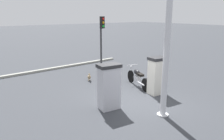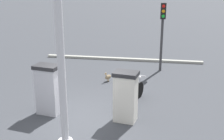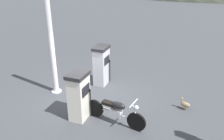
# 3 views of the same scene
# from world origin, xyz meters

# --- Properties ---
(ground_plane) EXTENTS (120.00, 120.00, 0.00)m
(ground_plane) POSITION_xyz_m (0.00, 0.00, 0.00)
(ground_plane) COLOR #383A3F
(fuel_pump_near) EXTENTS (0.66, 0.80, 1.63)m
(fuel_pump_near) POSITION_xyz_m (0.03, -1.28, 0.83)
(fuel_pump_near) COLOR silver
(fuel_pump_near) RESTS_ON ground
(fuel_pump_far) EXTENTS (0.65, 0.86, 1.68)m
(fuel_pump_far) POSITION_xyz_m (0.03, 1.29, 0.85)
(fuel_pump_far) COLOR silver
(fuel_pump_far) RESTS_ON ground
(motorcycle_near_pump) EXTENTS (2.05, 0.83, 0.94)m
(motorcycle_near_pump) POSITION_xyz_m (1.24, -1.30, 0.45)
(motorcycle_near_pump) COLOR black
(motorcycle_near_pump) RESTS_ON ground
(wandering_duck) EXTENTS (0.41, 0.31, 0.43)m
(wandering_duck) POSITION_xyz_m (3.43, 0.05, 0.21)
(wandering_duck) COLOR #847051
(wandering_duck) RESTS_ON ground
(roadside_traffic_light) EXTENTS (0.39, 0.26, 3.23)m
(roadside_traffic_light) POSITION_xyz_m (5.35, -2.10, 2.23)
(roadside_traffic_light) COLOR #38383A
(roadside_traffic_light) RESTS_ON ground
(canopy_support_pole) EXTENTS (0.40, 0.40, 4.09)m
(canopy_support_pole) POSITION_xyz_m (-1.55, 0.14, 1.97)
(canopy_support_pole) COLOR silver
(canopy_support_pole) RESTS_ON ground
(road_edge_kerb) EXTENTS (0.62, 8.48, 0.12)m
(road_edge_kerb) POSITION_xyz_m (6.86, 0.00, 0.06)
(road_edge_kerb) COLOR #9E9E93
(road_edge_kerb) RESTS_ON ground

